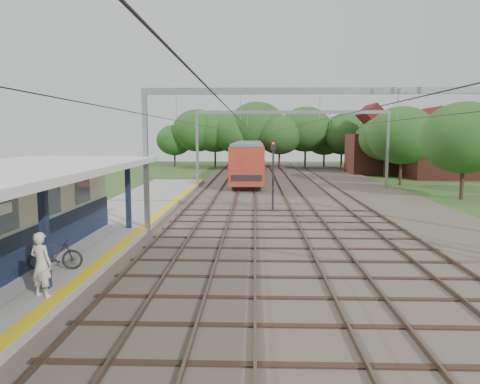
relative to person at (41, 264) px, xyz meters
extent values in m
cube|color=#473D33|center=(9.69, 24.75, -1.22)|extent=(18.00, 90.00, 0.10)
cube|color=gray|center=(-1.81, 8.75, -1.09)|extent=(5.00, 52.00, 0.35)
cube|color=yellow|center=(0.44, 8.75, -0.91)|extent=(0.45, 52.00, 0.01)
cube|color=#101932|center=(-1.59, 1.75, -0.22)|extent=(0.06, 18.00, 1.40)
cube|color=slate|center=(-1.58, 1.75, 1.28)|extent=(0.05, 16.00, 1.30)
cube|color=#101932|center=(-0.21, 0.75, 0.68)|extent=(0.22, 0.22, 3.20)
cube|color=#101932|center=(-0.21, 9.75, 0.68)|extent=(0.22, 0.22, 3.20)
cube|color=white|center=(-0.31, -1.25, 1.73)|extent=(0.06, 0.85, 0.26)
cube|color=brown|center=(1.47, 24.75, -1.09)|extent=(0.07, 88.00, 0.15)
cube|color=brown|center=(2.91, 24.75, -1.09)|extent=(0.07, 88.00, 0.15)
cube|color=brown|center=(4.47, 24.75, -1.09)|extent=(0.07, 88.00, 0.15)
cube|color=brown|center=(5.91, 24.75, -1.09)|extent=(0.07, 88.00, 0.15)
cube|color=brown|center=(8.17, 24.75, -1.09)|extent=(0.07, 88.00, 0.15)
cube|color=brown|center=(9.61, 24.75, -1.09)|extent=(0.07, 88.00, 0.15)
cube|color=brown|center=(11.77, 24.75, -1.09)|extent=(0.07, 88.00, 0.15)
cube|color=brown|center=(13.21, 24.75, -1.09)|extent=(0.07, 88.00, 0.15)
cube|color=gray|center=(0.69, 9.75, 2.23)|extent=(0.22, 0.22, 7.00)
cube|color=gray|center=(9.19, 9.75, 5.58)|extent=(17.00, 0.20, 0.30)
cube|color=gray|center=(0.69, 29.75, 2.23)|extent=(0.22, 0.22, 7.00)
cube|color=gray|center=(17.69, 29.75, 2.23)|extent=(0.22, 0.22, 7.00)
cube|color=gray|center=(9.19, 29.75, 5.58)|extent=(17.00, 0.20, 0.30)
cylinder|color=black|center=(2.19, 24.75, 4.23)|extent=(0.02, 88.00, 0.02)
cylinder|color=black|center=(5.19, 24.75, 4.23)|extent=(0.02, 88.00, 0.02)
cylinder|color=black|center=(8.89, 24.75, 4.23)|extent=(0.02, 88.00, 0.02)
cylinder|color=black|center=(12.49, 24.75, 4.23)|extent=(0.02, 88.00, 0.02)
cylinder|color=#382619|center=(-4.31, 55.75, 0.17)|extent=(0.28, 0.28, 2.88)
ellipsoid|color=#1F4117|center=(-4.31, 55.75, 3.69)|extent=(6.72, 6.72, 5.76)
cylinder|color=#382619|center=(1.69, 57.75, -0.01)|extent=(0.28, 0.28, 2.52)
ellipsoid|color=#1F4117|center=(1.69, 57.75, 3.07)|extent=(5.88, 5.88, 5.04)
cylinder|color=#382619|center=(7.69, 54.75, 0.35)|extent=(0.28, 0.28, 3.24)
ellipsoid|color=#1F4117|center=(7.69, 54.75, 4.31)|extent=(7.56, 7.56, 6.48)
cylinder|color=#382619|center=(13.69, 56.75, 0.08)|extent=(0.28, 0.28, 2.70)
ellipsoid|color=#1F4117|center=(13.69, 56.75, 3.38)|extent=(6.30, 6.30, 5.40)
cylinder|color=#382619|center=(20.19, 32.75, -0.01)|extent=(0.28, 0.28, 2.52)
ellipsoid|color=#1F4117|center=(20.19, 32.75, 3.07)|extent=(5.88, 5.88, 5.04)
cylinder|color=#382619|center=(20.69, 48.75, 0.17)|extent=(0.28, 0.28, 2.88)
ellipsoid|color=#1F4117|center=(20.69, 48.75, 3.69)|extent=(6.72, 6.72, 5.76)
cube|color=brown|center=(26.69, 40.75, 0.98)|extent=(7.00, 6.00, 4.50)
cube|color=#5D1717|center=(26.69, 40.75, 4.13)|extent=(4.99, 6.12, 4.99)
cube|color=brown|center=(21.69, 46.75, 1.23)|extent=(8.00, 6.00, 5.00)
cube|color=#5D1717|center=(21.69, 46.75, 4.63)|extent=(5.52, 6.12, 5.52)
imported|color=silver|center=(0.00, 0.00, 0.00)|extent=(0.77, 0.62, 1.83)
imported|color=black|center=(-0.71, 2.54, -0.39)|extent=(1.80, 0.82, 1.05)
cube|color=black|center=(5.19, 35.45, -0.95)|extent=(2.40, 17.17, 0.44)
cube|color=#9E2A17|center=(5.19, 35.45, 0.93)|extent=(3.01, 18.66, 3.28)
cube|color=black|center=(5.19, 35.45, 1.27)|extent=(3.05, 17.17, 0.93)
cube|color=slate|center=(5.19, 35.45, 2.69)|extent=(2.77, 18.66, 0.28)
cube|color=black|center=(5.19, 54.71, -0.95)|extent=(2.40, 17.17, 0.44)
cube|color=#9E2A17|center=(5.19, 54.71, 0.93)|extent=(3.01, 18.66, 3.28)
cube|color=black|center=(5.19, 54.71, 1.27)|extent=(3.05, 17.17, 0.93)
cube|color=slate|center=(5.19, 54.71, 2.69)|extent=(2.77, 18.66, 0.28)
cylinder|color=black|center=(7.04, 17.16, 0.77)|extent=(0.12, 0.12, 4.06)
cube|color=black|center=(7.04, 17.16, 2.90)|extent=(0.31, 0.19, 0.56)
sphere|color=red|center=(7.04, 17.06, 3.05)|extent=(0.14, 0.14, 0.14)
camera|label=1|loc=(5.89, -12.37, 3.54)|focal=35.00mm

